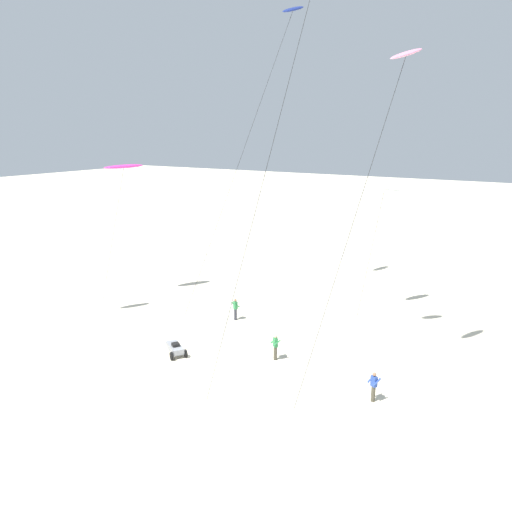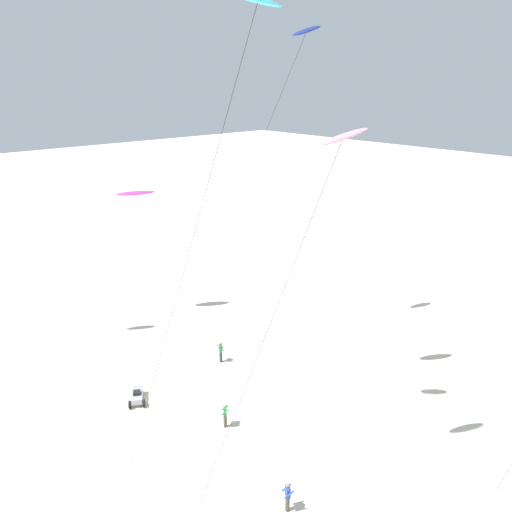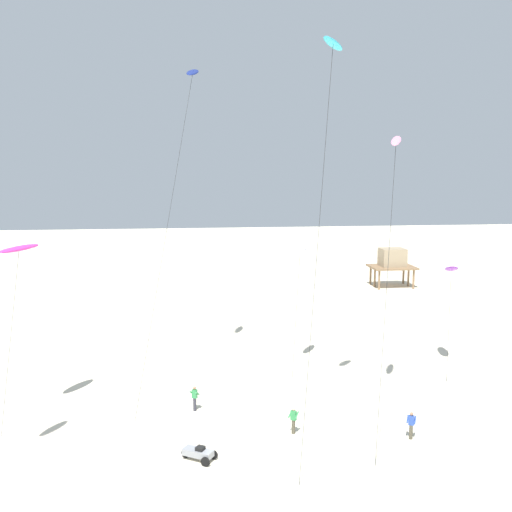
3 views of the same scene
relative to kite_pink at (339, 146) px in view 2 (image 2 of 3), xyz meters
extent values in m
plane|color=beige|center=(-10.28, -4.43, -17.31)|extent=(260.00, 260.00, 0.00)
ellipsoid|color=pink|center=(0.06, 0.13, 0.36)|extent=(1.47, 2.29, 0.88)
cylinder|color=#262626|center=(-1.34, -2.93, -8.51)|extent=(2.82, 6.15, 17.60)
ellipsoid|color=#33BFE0|center=(-4.19, -0.80, 5.74)|extent=(1.87, 2.08, 0.67)
cylinder|color=#262626|center=(-5.70, -4.11, -5.82)|extent=(3.05, 6.64, 22.97)
ellipsoid|color=white|center=(-3.75, 10.35, -7.55)|extent=(2.14, 3.01, 0.93)
cylinder|color=#262626|center=(-4.20, 9.36, -12.49)|extent=(0.94, 2.02, 9.64)
ellipsoid|color=navy|center=(-11.92, 10.72, 5.73)|extent=(1.36, 2.33, 1.04)
cylinder|color=#262626|center=(-14.02, 6.12, -5.84)|extent=(4.23, 9.24, 22.95)
ellipsoid|color=#D8339E|center=(-22.91, 2.64, -6.18)|extent=(2.44, 3.19, 0.42)
cylinder|color=#262626|center=(-23.44, 1.48, -11.80)|extent=(1.09, 2.35, 11.01)
cylinder|color=#4C4738|center=(-6.39, -1.42, -16.87)|extent=(0.22, 0.22, 0.88)
cube|color=#338C4C|center=(-6.39, -1.42, -16.14)|extent=(0.39, 0.36, 0.58)
sphere|color=beige|center=(-6.39, -1.42, -15.74)|extent=(0.20, 0.20, 0.20)
cylinder|color=#338C4C|center=(-6.21, -1.55, -16.09)|extent=(0.37, 0.45, 0.39)
cylinder|color=#338C4C|center=(-6.57, -1.29, -16.09)|extent=(0.37, 0.45, 0.39)
cylinder|color=#33333D|center=(-12.27, 2.87, -16.87)|extent=(0.22, 0.22, 0.88)
cube|color=#338C4C|center=(-12.27, 2.87, -16.14)|extent=(0.39, 0.33, 0.58)
sphere|color=#9E7051|center=(-12.27, 2.87, -15.74)|extent=(0.20, 0.20, 0.20)
cylinder|color=#338C4C|center=(-12.47, 2.96, -16.09)|extent=(0.30, 0.49, 0.39)
cylinder|color=#338C4C|center=(-12.08, 2.77, -16.09)|extent=(0.30, 0.49, 0.39)
cylinder|color=#4C4738|center=(0.44, -3.00, -16.87)|extent=(0.22, 0.22, 0.88)
cube|color=#2D4CA5|center=(0.44, -3.00, -16.14)|extent=(0.39, 0.34, 0.58)
sphere|color=#9E7051|center=(0.44, -3.00, -15.74)|extent=(0.20, 0.20, 0.20)
cylinder|color=#2D4CA5|center=(0.63, -3.10, -16.09)|extent=(0.32, 0.48, 0.39)
cylinder|color=#2D4CA5|center=(0.25, -2.89, -16.09)|extent=(0.32, 0.48, 0.39)
cube|color=gray|center=(-12.26, -4.10, -16.87)|extent=(1.81, 1.50, 0.36)
cube|color=black|center=(-12.13, -4.18, -16.59)|extent=(0.61, 0.61, 0.20)
cylinder|color=black|center=(-12.94, -3.67, -17.05)|extent=(0.50, 0.38, 0.52)
cylinder|color=black|center=(-11.89, -4.87, -17.05)|extent=(0.50, 0.38, 0.52)
cylinder|color=black|center=(-11.41, -4.10, -17.05)|extent=(0.50, 0.38, 0.52)
camera|label=1|loc=(7.50, -26.30, -3.36)|focal=34.73mm
camera|label=2|loc=(12.95, -16.34, 2.60)|focal=34.23mm
camera|label=3|loc=(-12.94, -35.86, -1.21)|focal=42.57mm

